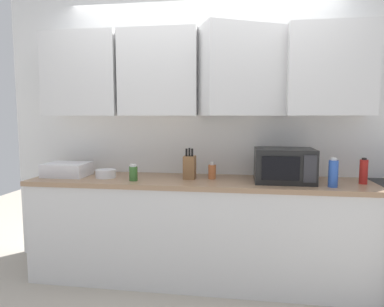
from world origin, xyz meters
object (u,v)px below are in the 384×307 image
Objects in this scene: bottle_blue_cleaner at (333,173)px; bottle_red_sauce at (364,171)px; microwave at (284,165)px; bottle_spice_jar at (212,171)px; dish_rack at (67,169)px; bottle_green_oil at (133,173)px; knife_block at (190,167)px; bowl_ceramic_small at (106,174)px.

bottle_red_sauce is at bearing 31.49° from bottle_blue_cleaner.
bottle_spice_jar is (-0.60, 0.06, -0.07)m from microwave.
microwave is at bearing -178.92° from bottle_red_sauce.
bottle_blue_cleaner is (2.28, -0.17, 0.05)m from dish_rack.
bottle_green_oil is at bearing -174.23° from microwave.
bottle_green_oil is (-1.61, 0.03, -0.04)m from bottle_blue_cleaner.
microwave is at bearing -5.74° from bottle_spice_jar.
dish_rack is at bearing 168.53° from bottle_green_oil.
dish_rack is at bearing 175.80° from bottle_blue_cleaner.
microwave is 1.26× the size of dish_rack.
dish_rack is at bearing -177.80° from bottle_spice_jar.
knife_block is at bearing 19.33° from bottle_green_oil.
bottle_spice_jar is (-1.23, 0.05, -0.04)m from bottle_red_sauce.
bottle_red_sauce is at bearing -2.28° from bottle_spice_jar.
bottle_blue_cleaner is at bearing -12.90° from bottle_spice_jar.
knife_block reaches higher than bottle_red_sauce.
bottle_green_oil is (-1.88, -0.14, -0.03)m from bottle_red_sauce.
bowl_ceramic_small is (-2.17, -0.03, -0.06)m from bottle_red_sauce.
bottle_spice_jar is (-0.95, 0.22, -0.04)m from bottle_blue_cleaner.
knife_block reaches higher than bottle_green_oil.
bottle_red_sauce is 1.45× the size of bottle_spice_jar.
dish_rack is 1.33m from bottle_spice_jar.
bottle_green_oil is 0.96× the size of bottle_spice_jar.
microwave reaches higher than bowl_ceramic_small.
bowl_ceramic_small is (-1.55, -0.02, -0.10)m from microwave.
bottle_green_oil is at bearing -160.67° from knife_block.
bottle_spice_jar is at bearing 4.99° from bowl_ceramic_small.
knife_block reaches higher than bowl_ceramic_small.
microwave is 1.55m from bowl_ceramic_small.
bottle_blue_cleaner is 0.32m from bottle_red_sauce.
microwave is 2.27× the size of bottle_red_sauce.
bottle_green_oil reaches higher than dish_rack.
bottle_red_sauce is at bearing 1.08° from microwave.
bowl_ceramic_small is (-0.75, -0.06, -0.07)m from knife_block.
bottle_spice_jar is 0.81× the size of bowl_ceramic_small.
microwave is 2.10× the size of bottle_blue_cleaner.
bottle_green_oil is at bearing 178.91° from bottle_blue_cleaner.
bottle_spice_jar is (1.33, 0.05, 0.01)m from dish_rack.
microwave reaches higher than knife_block.
dish_rack is 2.29m from bottle_blue_cleaner.
knife_block reaches higher than bottle_spice_jar.
dish_rack is 2.70× the size of bottle_green_oil.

